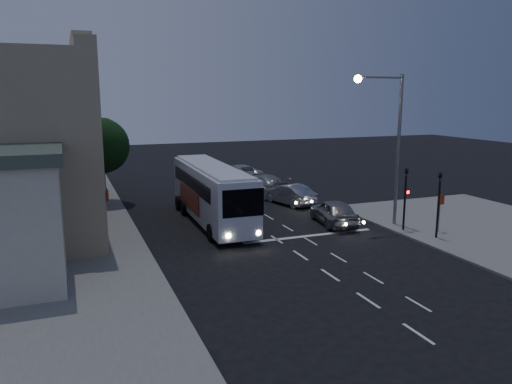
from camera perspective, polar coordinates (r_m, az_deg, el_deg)
name	(u,v)px	position (r m, az deg, el deg)	size (l,w,h in m)	color
ground	(292,250)	(26.21, 4.13, -6.59)	(120.00, 120.00, 0.00)	black
sidewalk_far	(28,234)	(31.64, -24.60, -4.39)	(12.00, 50.00, 0.12)	slate
road_markings	(288,231)	(29.61, 3.66, -4.51)	(8.00, 30.55, 0.01)	silver
tour_bus	(212,191)	(31.46, -5.08, 0.07)	(2.83, 11.90, 3.64)	silver
car_suv	(334,212)	(31.34, 8.89, -2.26)	(1.88, 4.66, 1.59)	gray
car_sedan_a	(289,194)	(36.75, 3.80, -0.25)	(1.60, 4.59, 1.51)	#A3A3A9
car_sedan_b	(261,184)	(40.97, 0.57, 0.96)	(2.16, 5.31, 1.54)	#A0A0A0
car_sedan_c	(238,173)	(46.53, -2.03, 2.19)	(2.63, 5.70, 1.58)	#B7B7B7
traffic_signal_main	(406,192)	(30.19, 16.72, 0.05)	(0.25, 0.35, 4.10)	black
traffic_signal_side	(439,197)	(29.14, 20.18, -0.54)	(0.18, 0.15, 4.10)	black
regulatory_sign	(440,207)	(30.66, 20.31, -1.58)	(0.45, 0.12, 2.20)	slate
streetlight	(390,133)	(30.74, 15.06, 6.56)	(3.32, 0.44, 9.00)	slate
main_building	(1,146)	(30.86, -27.13, 4.68)	(10.12, 12.00, 11.00)	gray
low_building_north	(26,154)	(42.90, -24.76, 3.94)	(9.40, 9.40, 6.50)	#BDB693
street_tree	(101,143)	(37.83, -17.28, 5.33)	(4.00, 4.00, 6.20)	black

